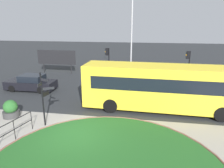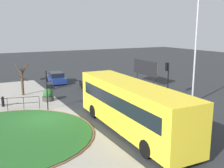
# 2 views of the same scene
# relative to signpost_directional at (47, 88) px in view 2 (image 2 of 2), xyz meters

# --- Properties ---
(ground) EXTENTS (120.00, 120.00, 0.00)m
(ground) POSITION_rel_signpost_directional_xyz_m (2.15, -0.92, -1.92)
(ground) COLOR #282B2D
(sidewalk_paving) EXTENTS (32.00, 8.60, 0.02)m
(sidewalk_paving) POSITION_rel_signpost_directional_xyz_m (2.15, -2.62, -1.91)
(sidewalk_paving) COLOR #9E998E
(sidewalk_paving) RESTS_ON ground
(grass_island) EXTENTS (10.49, 10.49, 0.10)m
(grass_island) POSITION_rel_signpost_directional_xyz_m (4.36, -3.66, -1.87)
(grass_island) COLOR #235B23
(grass_island) RESTS_ON ground
(grass_kerb_ring) EXTENTS (10.80, 10.80, 0.11)m
(grass_kerb_ring) POSITION_rel_signpost_directional_xyz_m (4.36, -3.66, -1.86)
(grass_kerb_ring) COLOR brown
(grass_kerb_ring) RESTS_ON ground
(signpost_directional) EXTENTS (0.67, 1.11, 3.34)m
(signpost_directional) POSITION_rel_signpost_directional_xyz_m (0.00, 0.00, 0.00)
(signpost_directional) COLOR black
(signpost_directional) RESTS_ON ground
(bollard_foreground) EXTENTS (0.24, 0.24, 0.91)m
(bollard_foreground) POSITION_rel_signpost_directional_xyz_m (-2.81, -3.24, -1.45)
(bollard_foreground) COLOR black
(bollard_foreground) RESTS_ON ground
(railing_grass_edge) EXTENTS (0.87, 3.73, 1.13)m
(railing_grass_edge) POSITION_rel_signpost_directional_xyz_m (-1.00, -2.44, -1.19)
(railing_grass_edge) COLOR black
(railing_grass_edge) RESTS_ON ground
(bus_yellow) EXTENTS (11.33, 2.82, 3.23)m
(bus_yellow) POSITION_rel_signpost_directional_xyz_m (7.18, 3.58, -0.18)
(bus_yellow) COLOR yellow
(bus_yellow) RESTS_ON ground
(car_near_lane) EXTENTS (4.55, 1.87, 1.46)m
(car_near_lane) POSITION_rel_signpost_directional_xyz_m (-4.61, 6.33, -1.24)
(car_near_lane) COLOR black
(car_near_lane) RESTS_ON ground
(car_trailing) EXTENTS (4.39, 2.12, 1.35)m
(car_trailing) POSITION_rel_signpost_directional_xyz_m (-10.79, 3.86, -1.28)
(car_trailing) COLOR navy
(car_trailing) RESTS_ON ground
(traffic_light_far) EXTENTS (0.49, 0.27, 3.51)m
(traffic_light_far) POSITION_rel_signpost_directional_xyz_m (1.73, 11.08, 0.66)
(traffic_light_far) COLOR black
(traffic_light_far) RESTS_ON ground
(lamppost_tall) EXTENTS (0.32, 0.32, 9.34)m
(lamppost_tall) POSITION_rel_signpost_directional_xyz_m (4.17, 12.06, 3.05)
(lamppost_tall) COLOR #B7B7BC
(lamppost_tall) RESTS_ON ground
(billboard_left) EXTENTS (4.99, 0.29, 2.86)m
(billboard_left) POSITION_rel_signpost_directional_xyz_m (-5.14, 13.36, 0.02)
(billboard_left) COLOR black
(billboard_left) RESTS_ON ground
(planter_near_signpost) EXTENTS (1.06, 1.06, 1.18)m
(planter_near_signpost) POSITION_rel_signpost_directional_xyz_m (-2.84, 0.72, -1.39)
(planter_near_signpost) COLOR #383838
(planter_near_signpost) RESTS_ON ground
(street_tree_bare) EXTENTS (1.38, 1.39, 3.33)m
(street_tree_bare) POSITION_rel_signpost_directional_xyz_m (-6.20, -0.92, -0.20)
(street_tree_bare) COLOR #423323
(street_tree_bare) RESTS_ON ground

